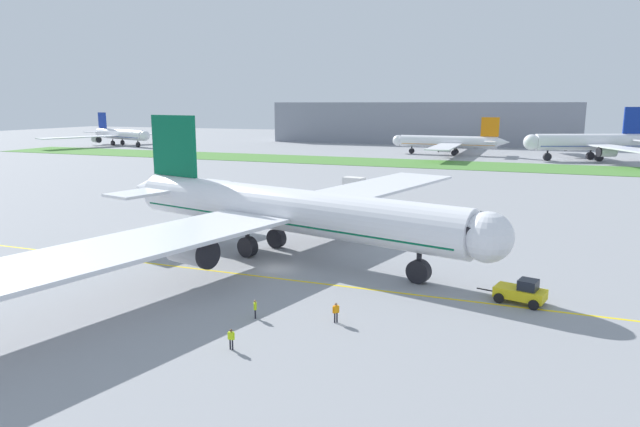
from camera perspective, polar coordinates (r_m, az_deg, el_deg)
name	(u,v)px	position (r m, az deg, el deg)	size (l,w,h in m)	color
ground_plane	(276,269)	(61.12, -4.46, -5.61)	(600.00, 600.00, 0.00)	gray
apron_taxi_line	(264,277)	(58.50, -5.73, -6.39)	(280.00, 0.36, 0.01)	yellow
grass_median_strip	(440,164)	(168.48, 12.08, 4.88)	(320.00, 24.00, 0.10)	#4C8438
airliner_foreground	(280,210)	(65.14, -4.11, 0.37)	(52.03, 84.69, 16.03)	white
pushback_tug	(522,292)	(53.63, 19.73, -7.49)	(6.18, 3.44, 2.25)	yellow
ground_crew_wingwalker_port	(255,307)	(47.44, -6.58, -9.40)	(0.38, 0.52, 1.60)	black
ground_crew_marshaller_front	(231,337)	(42.04, -8.99, -12.26)	(0.55, 0.27, 1.57)	black
ground_crew_wingwalker_starboard	(336,311)	(46.25, 1.62, -9.80)	(0.50, 0.49, 1.70)	black
service_truck_baggage_loader	(356,185)	(112.08, 3.69, 2.92)	(5.87, 3.34, 3.12)	white
parked_airliner_far_left	(120,134)	(254.84, -19.62, 7.55)	(39.92, 64.52, 13.70)	white
parked_airliner_far_centre	(450,142)	(201.03, 12.99, 7.06)	(40.00, 63.40, 12.99)	white
parked_airliner_far_right	(589,143)	(194.79, 25.61, 6.49)	(39.35, 61.57, 16.50)	white
terminal_building	(419,123)	(255.62, 10.04, 9.00)	(131.74, 20.00, 18.00)	gray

